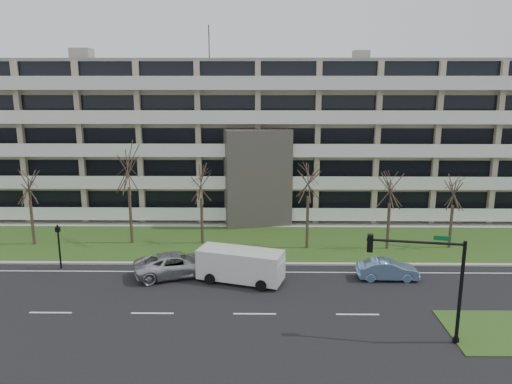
{
  "coord_description": "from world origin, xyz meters",
  "views": [
    {
      "loc": [
        0.42,
        -26.83,
        13.33
      ],
      "look_at": [
        -0.05,
        10.0,
        5.06
      ],
      "focal_mm": 35.0,
      "sensor_mm": 36.0,
      "label": 1
    }
  ],
  "objects_px": {
    "silver_pickup": "(177,264)",
    "traffic_signal": "(429,273)",
    "white_van": "(242,263)",
    "blue_sedan": "(387,270)",
    "pedestrian_signal": "(59,241)"
  },
  "relations": [
    {
      "from": "blue_sedan",
      "to": "white_van",
      "type": "bearing_deg",
      "value": 93.31
    },
    {
      "from": "blue_sedan",
      "to": "pedestrian_signal",
      "type": "height_order",
      "value": "pedestrian_signal"
    },
    {
      "from": "pedestrian_signal",
      "to": "white_van",
      "type": "bearing_deg",
      "value": -7.64
    },
    {
      "from": "silver_pickup",
      "to": "traffic_signal",
      "type": "bearing_deg",
      "value": -139.99
    },
    {
      "from": "traffic_signal",
      "to": "white_van",
      "type": "bearing_deg",
      "value": 151.6
    },
    {
      "from": "blue_sedan",
      "to": "pedestrian_signal",
      "type": "relative_size",
      "value": 1.27
    },
    {
      "from": "pedestrian_signal",
      "to": "silver_pickup",
      "type": "bearing_deg",
      "value": -6.17
    },
    {
      "from": "blue_sedan",
      "to": "silver_pickup",
      "type": "bearing_deg",
      "value": 88.39
    },
    {
      "from": "pedestrian_signal",
      "to": "traffic_signal",
      "type": "bearing_deg",
      "value": -21.23
    },
    {
      "from": "silver_pickup",
      "to": "blue_sedan",
      "type": "relative_size",
      "value": 1.4
    },
    {
      "from": "silver_pickup",
      "to": "pedestrian_signal",
      "type": "xyz_separation_m",
      "value": [
        -8.64,
        1.24,
        1.27
      ]
    },
    {
      "from": "white_van",
      "to": "pedestrian_signal",
      "type": "relative_size",
      "value": 1.86
    },
    {
      "from": "blue_sedan",
      "to": "white_van",
      "type": "xyz_separation_m",
      "value": [
        -9.95,
        -0.53,
        0.64
      ]
    },
    {
      "from": "blue_sedan",
      "to": "traffic_signal",
      "type": "relative_size",
      "value": 0.72
    },
    {
      "from": "blue_sedan",
      "to": "pedestrian_signal",
      "type": "distance_m",
      "value": 23.27
    }
  ]
}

